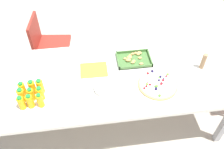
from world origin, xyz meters
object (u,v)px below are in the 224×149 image
at_px(juice_bottle_2, 40,100).
at_px(fruit_pizza, 158,84).
at_px(snack_tray, 134,59).
at_px(cardboard_tube, 204,61).
at_px(plate_stack, 106,87).
at_px(juice_bottle_1, 30,101).
at_px(juice_bottle_7, 32,87).
at_px(chair_far_left, 47,43).
at_px(juice_bottle_8, 40,86).
at_px(party_table, 104,81).
at_px(juice_bottle_4, 31,94).
at_px(juice_bottle_5, 40,93).
at_px(juice_bottle_6, 22,89).
at_px(juice_bottle_0, 21,103).
at_px(paper_folder, 94,70).
at_px(juice_bottle_3, 22,95).

relative_size(juice_bottle_2, fruit_pizza, 0.41).
bearing_deg(snack_tray, cardboard_tube, -17.08).
bearing_deg(plate_stack, juice_bottle_1, -170.84).
bearing_deg(juice_bottle_7, chair_far_left, 88.50).
bearing_deg(cardboard_tube, juice_bottle_8, -176.35).
xyz_separation_m(party_table, juice_bottle_7, (-0.63, -0.10, 0.12)).
xyz_separation_m(juice_bottle_4, juice_bottle_5, (0.08, -0.00, 0.00)).
bearing_deg(juice_bottle_1, plate_stack, 9.16).
bearing_deg(plate_stack, party_table, 94.08).
bearing_deg(snack_tray, chair_far_left, 144.11).
distance_m(juice_bottle_4, juice_bottle_7, 0.07).
bearing_deg(juice_bottle_1, juice_bottle_7, 87.61).
relative_size(chair_far_left, juice_bottle_4, 6.22).
bearing_deg(juice_bottle_6, juice_bottle_0, -87.81).
relative_size(juice_bottle_2, paper_folder, 0.57).
xyz_separation_m(juice_bottle_8, snack_tray, (0.89, 0.29, -0.06)).
bearing_deg(juice_bottle_5, chair_far_left, 92.66).
height_order(juice_bottle_3, juice_bottle_5, juice_bottle_3).
xyz_separation_m(fruit_pizza, paper_folder, (-0.56, 0.27, -0.01)).
bearing_deg(chair_far_left, fruit_pizza, 53.50).
distance_m(chair_far_left, juice_bottle_8, 1.01).
bearing_deg(juice_bottle_0, juice_bottle_1, 5.30).
height_order(juice_bottle_0, juice_bottle_3, juice_bottle_3).
bearing_deg(juice_bottle_1, juice_bottle_0, -174.70).
distance_m(juice_bottle_0, juice_bottle_3, 0.08).
height_order(juice_bottle_7, snack_tray, juice_bottle_7).
xyz_separation_m(chair_far_left, plate_stack, (0.62, -1.01, 0.25)).
height_order(juice_bottle_4, juice_bottle_6, juice_bottle_6).
xyz_separation_m(juice_bottle_6, cardboard_tube, (1.67, 0.10, 0.02)).
distance_m(juice_bottle_4, snack_tray, 1.03).
xyz_separation_m(juice_bottle_6, snack_tray, (1.04, 0.30, -0.06)).
height_order(chair_far_left, juice_bottle_8, juice_bottle_8).
bearing_deg(juice_bottle_4, plate_stack, 2.56).
xyz_separation_m(juice_bottle_2, juice_bottle_4, (-0.08, 0.08, -0.01)).
relative_size(fruit_pizza, cardboard_tube, 2.13).
bearing_deg(juice_bottle_7, juice_bottle_4, -93.76).
relative_size(juice_bottle_1, juice_bottle_5, 0.99).
height_order(juice_bottle_5, cardboard_tube, cardboard_tube).
bearing_deg(juice_bottle_8, juice_bottle_2, -86.57).
xyz_separation_m(cardboard_tube, paper_folder, (-1.04, 0.11, -0.08)).
xyz_separation_m(juice_bottle_4, juice_bottle_8, (0.07, 0.07, 0.01)).
bearing_deg(snack_tray, paper_folder, -168.06).
bearing_deg(juice_bottle_7, juice_bottle_2, -63.30).
bearing_deg(snack_tray, juice_bottle_0, -156.69).
relative_size(juice_bottle_8, paper_folder, 0.58).
bearing_deg(juice_bottle_8, paper_folder, 23.01).
bearing_deg(juice_bottle_3, plate_stack, 2.68).
height_order(juice_bottle_3, juice_bottle_7, same).
xyz_separation_m(juice_bottle_8, cardboard_tube, (1.52, 0.10, 0.01)).
height_order(juice_bottle_4, juice_bottle_8, juice_bottle_8).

